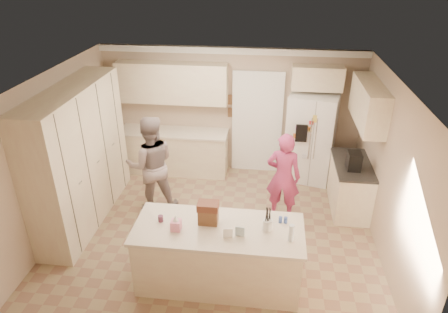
# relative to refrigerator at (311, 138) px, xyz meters

# --- Properties ---
(floor) EXTENTS (5.20, 4.60, 0.02)m
(floor) POSITION_rel_refrigerator_xyz_m (-1.63, -2.04, -0.91)
(floor) COLOR #8E7C59
(floor) RESTS_ON ground
(ceiling) EXTENTS (5.20, 4.60, 0.02)m
(ceiling) POSITION_rel_refrigerator_xyz_m (-1.63, -2.04, 1.71)
(ceiling) COLOR white
(ceiling) RESTS_ON wall_back
(wall_back) EXTENTS (5.20, 0.02, 2.60)m
(wall_back) POSITION_rel_refrigerator_xyz_m (-1.63, 0.27, 0.40)
(wall_back) COLOR tan
(wall_back) RESTS_ON ground
(wall_front) EXTENTS (5.20, 0.02, 2.60)m
(wall_front) POSITION_rel_refrigerator_xyz_m (-1.63, -4.35, 0.40)
(wall_front) COLOR tan
(wall_front) RESTS_ON ground
(wall_left) EXTENTS (0.02, 4.60, 2.60)m
(wall_left) POSITION_rel_refrigerator_xyz_m (-4.24, -2.04, 0.40)
(wall_left) COLOR tan
(wall_left) RESTS_ON ground
(wall_right) EXTENTS (0.02, 4.60, 2.60)m
(wall_right) POSITION_rel_refrigerator_xyz_m (0.98, -2.04, 0.40)
(wall_right) COLOR tan
(wall_right) RESTS_ON ground
(crown_back) EXTENTS (5.20, 0.08, 0.12)m
(crown_back) POSITION_rel_refrigerator_xyz_m (-1.63, 0.22, 1.63)
(crown_back) COLOR white
(crown_back) RESTS_ON wall_back
(pantry_bank) EXTENTS (0.60, 2.60, 2.35)m
(pantry_bank) POSITION_rel_refrigerator_xyz_m (-3.93, -1.84, 0.28)
(pantry_bank) COLOR beige
(pantry_bank) RESTS_ON floor
(back_base_cab) EXTENTS (2.20, 0.60, 0.88)m
(back_base_cab) POSITION_rel_refrigerator_xyz_m (-2.78, -0.04, -0.46)
(back_base_cab) COLOR beige
(back_base_cab) RESTS_ON floor
(back_countertop) EXTENTS (2.24, 0.63, 0.04)m
(back_countertop) POSITION_rel_refrigerator_xyz_m (-2.78, -0.05, 0.00)
(back_countertop) COLOR beige
(back_countertop) RESTS_ON back_base_cab
(back_upper_cab) EXTENTS (2.20, 0.35, 0.80)m
(back_upper_cab) POSITION_rel_refrigerator_xyz_m (-2.78, 0.09, 1.00)
(back_upper_cab) COLOR beige
(back_upper_cab) RESTS_ON wall_back
(doorway_opening) EXTENTS (0.90, 0.06, 2.10)m
(doorway_opening) POSITION_rel_refrigerator_xyz_m (-1.08, 0.24, 0.15)
(doorway_opening) COLOR black
(doorway_opening) RESTS_ON floor
(doorway_casing) EXTENTS (1.02, 0.03, 2.22)m
(doorway_casing) POSITION_rel_refrigerator_xyz_m (-1.08, 0.21, 0.15)
(doorway_casing) COLOR white
(doorway_casing) RESTS_ON floor
(wall_frame_upper) EXTENTS (0.15, 0.02, 0.20)m
(wall_frame_upper) POSITION_rel_refrigerator_xyz_m (-1.61, 0.23, 0.65)
(wall_frame_upper) COLOR brown
(wall_frame_upper) RESTS_ON wall_back
(wall_frame_lower) EXTENTS (0.15, 0.02, 0.20)m
(wall_frame_lower) POSITION_rel_refrigerator_xyz_m (-1.61, 0.23, 0.38)
(wall_frame_lower) COLOR brown
(wall_frame_lower) RESTS_ON wall_back
(refrigerator) EXTENTS (1.04, 0.89, 1.80)m
(refrigerator) POSITION_rel_refrigerator_xyz_m (0.00, 0.00, 0.00)
(refrigerator) COLOR white
(refrigerator) RESTS_ON floor
(fridge_seam) EXTENTS (0.02, 0.02, 1.78)m
(fridge_seam) POSITION_rel_refrigerator_xyz_m (0.00, -0.35, 0.00)
(fridge_seam) COLOR gray
(fridge_seam) RESTS_ON refrigerator
(fridge_dispenser) EXTENTS (0.22, 0.03, 0.35)m
(fridge_dispenser) POSITION_rel_refrigerator_xyz_m (-0.22, -0.36, 0.25)
(fridge_dispenser) COLOR black
(fridge_dispenser) RESTS_ON refrigerator
(fridge_handle_l) EXTENTS (0.02, 0.02, 0.85)m
(fridge_handle_l) POSITION_rel_refrigerator_xyz_m (-0.05, -0.37, 0.15)
(fridge_handle_l) COLOR silver
(fridge_handle_l) RESTS_ON refrigerator
(fridge_handle_r) EXTENTS (0.02, 0.02, 0.85)m
(fridge_handle_r) POSITION_rel_refrigerator_xyz_m (0.05, -0.37, 0.15)
(fridge_handle_r) COLOR silver
(fridge_handle_r) RESTS_ON refrigerator
(over_fridge_cab) EXTENTS (0.95, 0.35, 0.45)m
(over_fridge_cab) POSITION_rel_refrigerator_xyz_m (0.02, 0.09, 1.20)
(over_fridge_cab) COLOR beige
(over_fridge_cab) RESTS_ON wall_back
(right_base_cab) EXTENTS (0.60, 1.20, 0.88)m
(right_base_cab) POSITION_rel_refrigerator_xyz_m (0.67, -1.04, -0.46)
(right_base_cab) COLOR beige
(right_base_cab) RESTS_ON floor
(right_countertop) EXTENTS (0.63, 1.24, 0.04)m
(right_countertop) POSITION_rel_refrigerator_xyz_m (0.66, -1.04, 0.00)
(right_countertop) COLOR #2D2B28
(right_countertop) RESTS_ON right_base_cab
(right_upper_cab) EXTENTS (0.35, 1.50, 0.70)m
(right_upper_cab) POSITION_rel_refrigerator_xyz_m (0.79, -0.84, 1.05)
(right_upper_cab) COLOR beige
(right_upper_cab) RESTS_ON wall_right
(coffee_maker) EXTENTS (0.22, 0.28, 0.30)m
(coffee_maker) POSITION_rel_refrigerator_xyz_m (0.62, -1.24, 0.17)
(coffee_maker) COLOR black
(coffee_maker) RESTS_ON right_countertop
(island_base) EXTENTS (2.20, 0.90, 0.88)m
(island_base) POSITION_rel_refrigerator_xyz_m (-1.43, -3.14, -0.46)
(island_base) COLOR beige
(island_base) RESTS_ON floor
(island_top) EXTENTS (2.28, 0.96, 0.05)m
(island_top) POSITION_rel_refrigerator_xyz_m (-1.43, -3.14, 0.00)
(island_top) COLOR beige
(island_top) RESTS_ON island_base
(utensil_crock) EXTENTS (0.13, 0.13, 0.15)m
(utensil_crock) POSITION_rel_refrigerator_xyz_m (-0.78, -3.09, 0.10)
(utensil_crock) COLOR white
(utensil_crock) RESTS_ON island_top
(tissue_box) EXTENTS (0.13, 0.13, 0.14)m
(tissue_box) POSITION_rel_refrigerator_xyz_m (-1.98, -3.24, 0.10)
(tissue_box) COLOR pink
(tissue_box) RESTS_ON island_top
(tissue_plume) EXTENTS (0.08, 0.08, 0.08)m
(tissue_plume) POSITION_rel_refrigerator_xyz_m (-1.98, -3.24, 0.20)
(tissue_plume) COLOR white
(tissue_plume) RESTS_ON tissue_box
(dollhouse_body) EXTENTS (0.26, 0.18, 0.22)m
(dollhouse_body) POSITION_rel_refrigerator_xyz_m (-1.58, -3.04, 0.14)
(dollhouse_body) COLOR brown
(dollhouse_body) RESTS_ON island_top
(dollhouse_roof) EXTENTS (0.28, 0.20, 0.10)m
(dollhouse_roof) POSITION_rel_refrigerator_xyz_m (-1.58, -3.04, 0.30)
(dollhouse_roof) COLOR #592D1E
(dollhouse_roof) RESTS_ON dollhouse_body
(jam_jar) EXTENTS (0.07, 0.07, 0.09)m
(jam_jar) POSITION_rel_refrigerator_xyz_m (-2.23, -3.09, 0.07)
(jam_jar) COLOR #59263F
(jam_jar) RESTS_ON island_top
(greeting_card_a) EXTENTS (0.12, 0.06, 0.16)m
(greeting_card_a) POSITION_rel_refrigerator_xyz_m (-1.28, -3.34, 0.11)
(greeting_card_a) COLOR white
(greeting_card_a) RESTS_ON island_top
(greeting_card_b) EXTENTS (0.12, 0.05, 0.16)m
(greeting_card_b) POSITION_rel_refrigerator_xyz_m (-1.13, -3.29, 0.11)
(greeting_card_b) COLOR silver
(greeting_card_b) RESTS_ON island_top
(water_bottle) EXTENTS (0.07, 0.07, 0.24)m
(water_bottle) POSITION_rel_refrigerator_xyz_m (-0.48, -3.29, 0.14)
(water_bottle) COLOR silver
(water_bottle) RESTS_ON island_top
(shaker_salt) EXTENTS (0.05, 0.05, 0.09)m
(shaker_salt) POSITION_rel_refrigerator_xyz_m (-0.61, -2.92, 0.07)
(shaker_salt) COLOR #3B57AB
(shaker_salt) RESTS_ON island_top
(shaker_pepper) EXTENTS (0.05, 0.05, 0.09)m
(shaker_pepper) POSITION_rel_refrigerator_xyz_m (-0.54, -2.92, 0.07)
(shaker_pepper) COLOR #3B57AB
(shaker_pepper) RESTS_ON island_top
(teen_boy) EXTENTS (1.04, 0.92, 1.79)m
(teen_boy) POSITION_rel_refrigerator_xyz_m (-2.84, -1.46, -0.01)
(teen_boy) COLOR gray
(teen_boy) RESTS_ON floor
(teen_girl) EXTENTS (0.63, 0.46, 1.60)m
(teen_girl) POSITION_rel_refrigerator_xyz_m (-0.55, -1.45, -0.10)
(teen_girl) COLOR #C44194
(teen_girl) RESTS_ON floor
(fridge_magnets) EXTENTS (0.76, 0.02, 1.44)m
(fridge_magnets) POSITION_rel_refrigerator_xyz_m (0.00, -0.36, 0.00)
(fridge_magnets) COLOR tan
(fridge_magnets) RESTS_ON refrigerator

